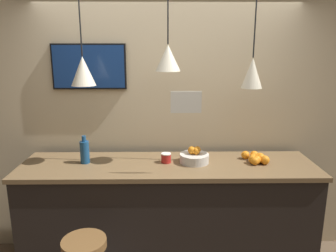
{
  "coord_description": "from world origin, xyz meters",
  "views": [
    {
      "loc": [
        -0.04,
        -2.19,
        2.11
      ],
      "look_at": [
        0.0,
        0.58,
        1.43
      ],
      "focal_mm": 35.0,
      "sensor_mm": 36.0,
      "label": 1
    }
  ],
  "objects_px": {
    "juice_bottle": "(85,152)",
    "spread_jar": "(166,158)",
    "fruit_bowl": "(194,157)",
    "mounted_tv": "(89,67)"
  },
  "relations": [
    {
      "from": "juice_bottle",
      "to": "spread_jar",
      "type": "height_order",
      "value": "juice_bottle"
    },
    {
      "from": "fruit_bowl",
      "to": "spread_jar",
      "type": "distance_m",
      "value": 0.26
    },
    {
      "from": "juice_bottle",
      "to": "spread_jar",
      "type": "bearing_deg",
      "value": -0.0
    },
    {
      "from": "juice_bottle",
      "to": "spread_jar",
      "type": "xyz_separation_m",
      "value": [
        0.73,
        -0.0,
        -0.06
      ]
    },
    {
      "from": "juice_bottle",
      "to": "mounted_tv",
      "type": "xyz_separation_m",
      "value": [
        0.0,
        0.36,
        0.73
      ]
    },
    {
      "from": "fruit_bowl",
      "to": "spread_jar",
      "type": "relative_size",
      "value": 2.92
    },
    {
      "from": "juice_bottle",
      "to": "mounted_tv",
      "type": "bearing_deg",
      "value": 89.88
    },
    {
      "from": "fruit_bowl",
      "to": "mounted_tv",
      "type": "relative_size",
      "value": 0.37
    },
    {
      "from": "spread_jar",
      "to": "juice_bottle",
      "type": "bearing_deg",
      "value": 180.0
    },
    {
      "from": "juice_bottle",
      "to": "mounted_tv",
      "type": "relative_size",
      "value": 0.36
    }
  ]
}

